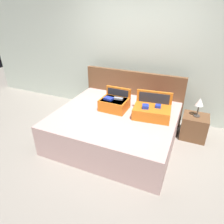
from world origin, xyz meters
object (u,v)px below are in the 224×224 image
object	(u,v)px
hard_case_medium	(114,103)
pillow_near_headboard	(156,100)
hard_case_large	(152,110)
nightstand	(194,127)
table_lamp	(200,103)
bed	(115,127)

from	to	relation	value
hard_case_medium	pillow_near_headboard	bearing A→B (deg)	37.32
hard_case_large	nightstand	distance (m)	0.96
hard_case_large	pillow_near_headboard	bearing A→B (deg)	88.87
hard_case_large	table_lamp	xyz separation A→B (m)	(0.69, 0.51, 0.05)
nightstand	table_lamp	distance (m)	0.48
hard_case_medium	pillow_near_headboard	size ratio (longest dim) A/B	0.96
bed	pillow_near_headboard	xyz separation A→B (m)	(0.55, 0.62, 0.38)
hard_case_large	hard_case_medium	xyz separation A→B (m)	(-0.67, 0.01, 0.01)
bed	hard_case_large	size ratio (longest dim) A/B	3.19
bed	table_lamp	bearing A→B (deg)	26.96
hard_case_large	bed	bearing A→B (deg)	-172.21
bed	hard_case_large	world-z (taller)	hard_case_large
bed	hard_case_large	bearing A→B (deg)	14.09
hard_case_large	pillow_near_headboard	distance (m)	0.47
hard_case_medium	nightstand	bearing A→B (deg)	21.17
hard_case_large	nightstand	bearing A→B (deg)	29.72
nightstand	table_lamp	bearing A→B (deg)	180.00
nightstand	table_lamp	size ratio (longest dim) A/B	1.29
hard_case_large	table_lamp	distance (m)	0.86
bed	hard_case_medium	size ratio (longest dim) A/B	4.29
hard_case_large	pillow_near_headboard	size ratio (longest dim) A/B	1.29
nightstand	pillow_near_headboard	bearing A→B (deg)	-177.09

